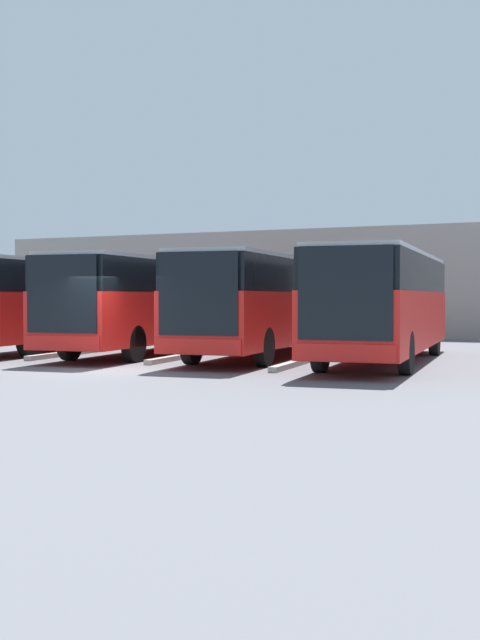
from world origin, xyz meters
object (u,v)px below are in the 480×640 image
(bus_1, at_px, (265,301))
(bus_3, at_px, (60,301))
(bus_2, at_px, (152,301))
(bus_0, at_px, (385,302))

(bus_1, xyz_separation_m, bus_3, (8.19, -0.10, 0.00))
(bus_3, bearing_deg, bus_2, 170.63)
(bus_1, bearing_deg, bus_0, 165.27)
(bus_2, bearing_deg, bus_1, 177.69)
(bus_0, relative_size, bus_1, 1.00)
(bus_2, xyz_separation_m, bus_3, (4.10, -0.30, 0.00))
(bus_0, xyz_separation_m, bus_2, (8.19, -0.49, 0.00))
(bus_0, bearing_deg, bus_2, -8.56)
(bus_3, bearing_deg, bus_1, 174.16)
(bus_0, relative_size, bus_3, 1.00)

